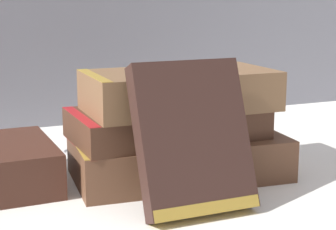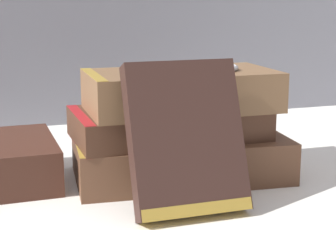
{
  "view_description": "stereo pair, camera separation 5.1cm",
  "coord_description": "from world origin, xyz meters",
  "px_view_note": "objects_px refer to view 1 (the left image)",
  "views": [
    {
      "loc": [
        -0.23,
        -0.56,
        0.21
      ],
      "look_at": [
        0.01,
        0.01,
        0.08
      ],
      "focal_mm": 60.0,
      "sensor_mm": 36.0,
      "label": 1
    },
    {
      "loc": [
        -0.19,
        -0.58,
        0.21
      ],
      "look_at": [
        0.01,
        0.01,
        0.08
      ],
      "focal_mm": 60.0,
      "sensor_mm": 36.0,
      "label": 2
    }
  ],
  "objects_px": {
    "book_flat_top": "(176,91)",
    "reading_glasses": "(96,149)",
    "book_flat_middle": "(162,124)",
    "pocket_watch": "(212,67)",
    "book_flat_bottom": "(174,157)",
    "book_leaning_front": "(191,143)"
  },
  "relations": [
    {
      "from": "book_flat_middle",
      "to": "pocket_watch",
      "type": "bearing_deg",
      "value": -13.22
    },
    {
      "from": "book_flat_bottom",
      "to": "book_flat_middle",
      "type": "distance_m",
      "value": 0.04
    },
    {
      "from": "book_flat_bottom",
      "to": "book_leaning_front",
      "type": "xyz_separation_m",
      "value": [
        -0.03,
        -0.1,
        0.05
      ]
    },
    {
      "from": "book_flat_middle",
      "to": "reading_glasses",
      "type": "bearing_deg",
      "value": 104.79
    },
    {
      "from": "book_flat_top",
      "to": "reading_glasses",
      "type": "bearing_deg",
      "value": 110.35
    },
    {
      "from": "pocket_watch",
      "to": "book_flat_middle",
      "type": "bearing_deg",
      "value": 167.52
    },
    {
      "from": "reading_glasses",
      "to": "book_flat_bottom",
      "type": "bearing_deg",
      "value": -64.77
    },
    {
      "from": "book_flat_bottom",
      "to": "pocket_watch",
      "type": "xyz_separation_m",
      "value": [
        0.04,
        -0.01,
        0.11
      ]
    },
    {
      "from": "book_flat_top",
      "to": "reading_glasses",
      "type": "height_order",
      "value": "book_flat_top"
    },
    {
      "from": "pocket_watch",
      "to": "book_flat_bottom",
      "type": "bearing_deg",
      "value": 168.45
    },
    {
      "from": "book_flat_bottom",
      "to": "book_flat_middle",
      "type": "xyz_separation_m",
      "value": [
        -0.01,
        0.0,
        0.04
      ]
    },
    {
      "from": "book_flat_top",
      "to": "book_flat_middle",
      "type": "bearing_deg",
      "value": 151.45
    },
    {
      "from": "book_flat_middle",
      "to": "book_leaning_front",
      "type": "relative_size",
      "value": 1.47
    },
    {
      "from": "book_flat_bottom",
      "to": "book_leaning_front",
      "type": "height_order",
      "value": "book_leaning_front"
    },
    {
      "from": "book_leaning_front",
      "to": "book_flat_top",
      "type": "bearing_deg",
      "value": 74.49
    },
    {
      "from": "book_flat_middle",
      "to": "book_leaning_front",
      "type": "height_order",
      "value": "book_leaning_front"
    },
    {
      "from": "book_flat_bottom",
      "to": "reading_glasses",
      "type": "xyz_separation_m",
      "value": [
        -0.05,
        0.15,
        -0.02
      ]
    },
    {
      "from": "book_leaning_front",
      "to": "pocket_watch",
      "type": "distance_m",
      "value": 0.13
    },
    {
      "from": "book_flat_middle",
      "to": "reading_glasses",
      "type": "distance_m",
      "value": 0.17
    },
    {
      "from": "book_flat_top",
      "to": "reading_glasses",
      "type": "relative_size",
      "value": 2.26
    },
    {
      "from": "book_leaning_front",
      "to": "reading_glasses",
      "type": "xyz_separation_m",
      "value": [
        -0.03,
        0.26,
        -0.07
      ]
    },
    {
      "from": "pocket_watch",
      "to": "reading_glasses",
      "type": "xyz_separation_m",
      "value": [
        -0.1,
        0.16,
        -0.13
      ]
    }
  ]
}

